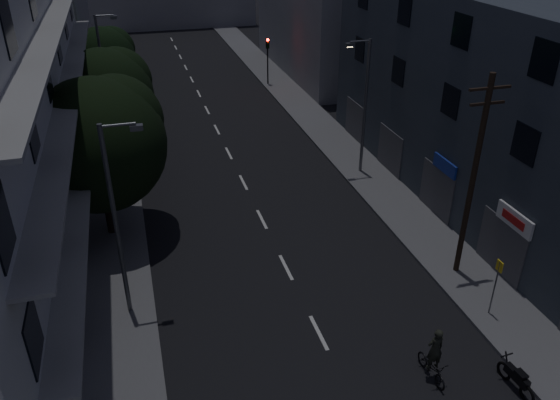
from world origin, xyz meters
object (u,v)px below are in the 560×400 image
utility_pole (474,176)px  cyclist (433,361)px  bus_stop_sign (497,278)px  motorcycle (516,379)px

utility_pole → cyclist: (-4.24, -5.23, -4.14)m
bus_stop_sign → motorcycle: bearing=-111.7°
utility_pole → bus_stop_sign: (-0.34, -2.98, -2.98)m
utility_pole → cyclist: utility_pole is taller
utility_pole → motorcycle: bearing=-105.0°
cyclist → bus_stop_sign: bearing=27.7°
bus_stop_sign → motorcycle: (-1.40, -3.51, -1.44)m
utility_pole → bus_stop_sign: bearing=-96.6°
motorcycle → cyclist: size_ratio=0.83×
utility_pole → motorcycle: 8.04m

